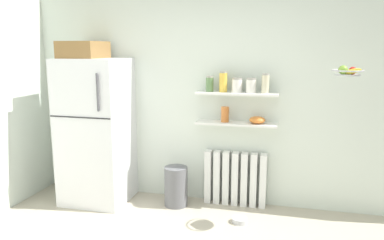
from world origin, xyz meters
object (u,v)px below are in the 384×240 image
at_px(storage_jar_2, 237,85).
at_px(hanging_fruit_basket, 348,71).
at_px(trash_bin, 176,186).
at_px(radiator, 235,179).
at_px(storage_jar_3, 251,85).
at_px(vase, 225,114).
at_px(refrigerator, 96,128).
at_px(shelf_bowl, 257,120).
at_px(pet_food_bowl, 240,220).
at_px(storage_jar_0, 210,84).
at_px(storage_jar_4, 265,83).
at_px(storage_jar_1, 223,82).

distance_m(storage_jar_2, hanging_fruit_basket, 1.17).
bearing_deg(trash_bin, storage_jar_2, 14.26).
height_order(radiator, trash_bin, radiator).
bearing_deg(storage_jar_3, vase, -180.00).
height_order(refrigerator, shelf_bowl, refrigerator).
height_order(radiator, hanging_fruit_basket, hanging_fruit_basket).
distance_m(storage_jar_2, pet_food_bowl, 1.45).
relative_size(storage_jar_2, pet_food_bowl, 0.98).
bearing_deg(storage_jar_2, vase, 180.00).
bearing_deg(storage_jar_0, shelf_bowl, 0.00).
distance_m(refrigerator, radiator, 1.74).
bearing_deg(storage_jar_4, trash_bin, -170.16).
bearing_deg(pet_food_bowl, radiator, 104.45).
bearing_deg(vase, radiator, 13.18).
distance_m(refrigerator, storage_jar_0, 1.44).
bearing_deg(storage_jar_1, shelf_bowl, 0.00).
bearing_deg(refrigerator, radiator, 9.08).
xyz_separation_m(refrigerator, radiator, (1.62, 0.26, -0.58)).
relative_size(radiator, shelf_bowl, 4.03).
relative_size(refrigerator, storage_jar_4, 8.76).
bearing_deg(radiator, storage_jar_3, -11.03).
bearing_deg(storage_jar_4, radiator, 174.43).
height_order(radiator, vase, vase).
bearing_deg(radiator, storage_jar_4, -5.57).
distance_m(shelf_bowl, hanging_fruit_basket, 1.10).
bearing_deg(radiator, refrigerator, -170.92).
relative_size(storage_jar_4, pet_food_bowl, 1.30).
relative_size(storage_jar_3, vase, 0.94).
xyz_separation_m(radiator, pet_food_bowl, (0.12, -0.46, -0.29)).
xyz_separation_m(storage_jar_4, shelf_bowl, (-0.07, 0.00, -0.41)).
distance_m(storage_jar_4, pet_food_bowl, 1.49).
bearing_deg(storage_jar_4, storage_jar_2, -180.00).
distance_m(radiator, pet_food_bowl, 0.56).
bearing_deg(hanging_fruit_basket, trash_bin, 171.54).
distance_m(pet_food_bowl, hanging_fruit_basket, 1.84).
relative_size(refrigerator, vase, 10.82).
relative_size(radiator, storage_jar_2, 4.37).
bearing_deg(storage_jar_4, shelf_bowl, 180.00).
height_order(storage_jar_2, hanging_fruit_basket, hanging_fruit_basket).
bearing_deg(hanging_fruit_basket, refrigerator, 175.83).
xyz_separation_m(storage_jar_0, hanging_fruit_basket, (1.38, -0.43, 0.19)).
xyz_separation_m(storage_jar_3, hanging_fruit_basket, (0.92, -0.43, 0.19)).
relative_size(refrigerator, radiator, 2.64).
bearing_deg(refrigerator, trash_bin, 3.65).
xyz_separation_m(trash_bin, hanging_fruit_basket, (1.73, -0.26, 1.37)).
bearing_deg(trash_bin, storage_jar_1, 18.33).
bearing_deg(storage_jar_2, trash_bin, -165.74).
bearing_deg(shelf_bowl, radiator, 172.69).
relative_size(radiator, storage_jar_3, 4.37).
relative_size(storage_jar_2, shelf_bowl, 0.92).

